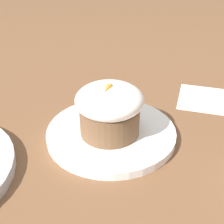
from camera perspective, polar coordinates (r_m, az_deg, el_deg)
name	(u,v)px	position (r m, az deg, el deg)	size (l,w,h in m)	color
ground_plane	(111,136)	(0.52, -0.14, -4.44)	(4.00, 4.00, 0.00)	brown
dessert_plate	(111,133)	(0.52, -0.14, -3.82)	(0.21, 0.21, 0.01)	white
carrot_cake	(112,109)	(0.49, 0.00, 0.52)	(0.11, 0.11, 0.09)	brown
spoon	(111,123)	(0.53, -0.23, -1.97)	(0.11, 0.06, 0.01)	silver
paper_napkin	(202,98)	(0.66, 16.22, 2.39)	(0.12, 0.10, 0.00)	white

